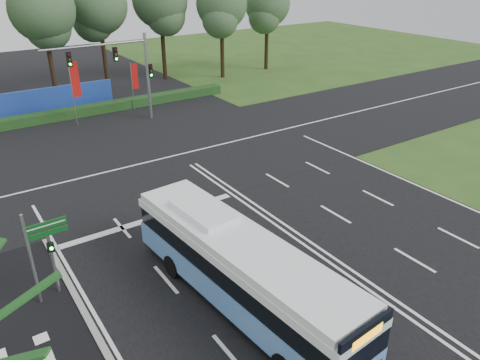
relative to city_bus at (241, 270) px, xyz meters
The scene contains 12 objects.
ground 5.95m from the city_bus, 32.33° to the left, with size 120.00×120.00×0.00m, color #284F1A.
road_main 5.94m from the city_bus, 32.33° to the left, with size 20.00×120.00×0.04m, color black.
road_cross 15.89m from the city_bus, 72.22° to the left, with size 120.00×14.00×0.05m, color black.
city_bus is the anchor object (origin of this frame).
pedestrian_signal 7.45m from the city_bus, 140.24° to the left, with size 0.30×0.41×3.32m.
street_sign 7.69m from the city_bus, 143.63° to the left, with size 1.57×0.15×4.02m.
banner_flag_left 25.39m from the city_bus, 86.86° to the left, with size 0.76×0.16×5.16m.
banner_flag_mid 27.65m from the city_bus, 75.57° to the left, with size 0.61×0.09×4.14m.
traffic_light_gantry 24.27m from the city_bus, 77.94° to the left, with size 8.41×0.28×7.00m.
hedge 28.00m from the city_bus, 80.07° to the left, with size 22.00×1.20×0.80m, color #123313.
blue_hoarding 30.07m from the city_bus, 88.42° to the left, with size 10.00×0.30×2.20m, color #1C3A98.
eucalyptus_row 35.13m from the city_bus, 83.76° to the left, with size 47.25×9.05×12.08m.
Camera 1 is at (-12.94, -15.02, 12.42)m, focal length 35.00 mm.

